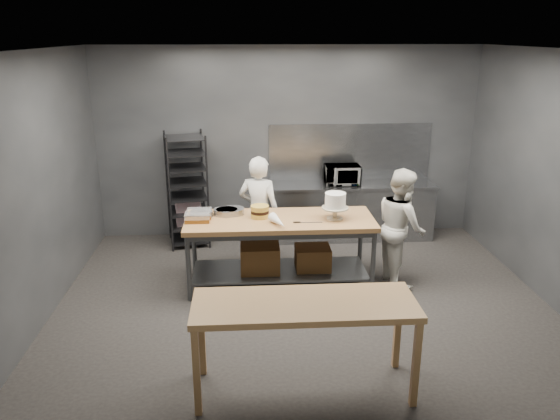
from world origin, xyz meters
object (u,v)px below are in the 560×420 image
speed_rack (187,191)px  microwave (342,175)px  work_table (281,244)px  frosted_cake_stand (335,202)px  chef_right (401,226)px  near_counter (305,311)px  chef_behind (259,212)px  layer_cake (260,212)px

speed_rack → microwave: 2.42m
work_table → frosted_cake_stand: (0.68, -0.06, 0.57)m
chef_right → frosted_cake_stand: 0.97m
work_table → microwave: bearing=57.3°
near_counter → microwave: 4.03m
microwave → work_table: bearing=-122.7°
near_counter → chef_behind: size_ratio=1.26×
work_table → frosted_cake_stand: size_ratio=6.99×
work_table → speed_rack: speed_rack is taller
work_table → chef_behind: chef_behind is taller
speed_rack → chef_behind: size_ratio=1.10×
chef_behind → chef_right: size_ratio=1.04×
near_counter → layer_cake: bearing=98.3°
speed_rack → chef_behind: speed_rack is taller
frosted_cake_stand → layer_cake: (-0.95, 0.12, -0.14)m
chef_right → microwave: chef_right is taller
near_counter → frosted_cake_stand: frosted_cake_stand is taller
near_counter → layer_cake: (-0.33, 2.28, 0.19)m
near_counter → microwave: microwave is taller
frosted_cake_stand → near_counter: bearing=-105.8°
near_counter → microwave: bearing=75.5°
chef_right → layer_cake: 1.85m
chef_right → microwave: size_ratio=2.83×
speed_rack → frosted_cake_stand: 2.63m
frosted_cake_stand → layer_cake: bearing=172.8°
speed_rack → frosted_cake_stand: speed_rack is taller
chef_behind → frosted_cake_stand: (0.94, -0.71, 0.34)m
speed_rack → chef_behind: 1.43m
near_counter → frosted_cake_stand: 2.27m
chef_right → layer_cake: size_ratio=6.69×
chef_right → work_table: bearing=86.1°
chef_behind → microwave: (1.33, 1.02, 0.25)m
near_counter → chef_right: size_ratio=1.30×
work_table → frosted_cake_stand: 0.89m
speed_rack → microwave: (2.41, 0.08, 0.19)m
chef_behind → layer_cake: (-0.00, -0.59, 0.20)m
chef_behind → frosted_cake_stand: bearing=162.2°
microwave → layer_cake: size_ratio=2.36×
microwave → layer_cake: (-1.34, -1.61, -0.05)m
near_counter → speed_rack: bearing=110.3°
microwave → frosted_cake_stand: (-0.39, -1.73, 0.09)m
work_table → speed_rack: size_ratio=1.37×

